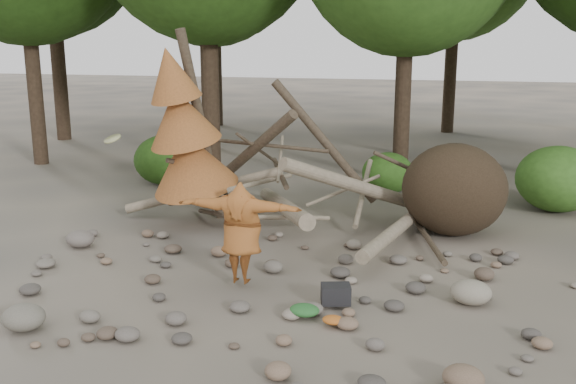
# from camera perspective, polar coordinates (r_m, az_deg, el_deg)

# --- Properties ---
(ground) EXTENTS (120.00, 120.00, 0.00)m
(ground) POSITION_cam_1_polar(r_m,az_deg,el_deg) (10.56, -0.71, -9.34)
(ground) COLOR #514C44
(ground) RESTS_ON ground
(deadfall_pile) EXTENTS (8.55, 5.24, 3.30)m
(deadfall_pile) POSITION_cam_1_polar(r_m,az_deg,el_deg) (13.97, 12.16, 0.13)
(deadfall_pile) COLOR #332619
(deadfall_pile) RESTS_ON ground
(dead_conifer) EXTENTS (2.06, 2.16, 4.35)m
(dead_conifer) POSITION_cam_1_polar(r_m,az_deg,el_deg) (14.14, -9.15, 5.21)
(dead_conifer) COLOR #4C3F30
(dead_conifer) RESTS_ON ground
(bush_left) EXTENTS (1.80, 1.80, 1.44)m
(bush_left) POSITION_cam_1_polar(r_m,az_deg,el_deg) (18.78, -10.82, 2.83)
(bush_left) COLOR #244913
(bush_left) RESTS_ON ground
(bush_mid) EXTENTS (1.40, 1.40, 1.12)m
(bush_mid) POSITION_cam_1_polar(r_m,az_deg,el_deg) (17.62, 8.85, 1.69)
(bush_mid) COLOR #305C1A
(bush_mid) RESTS_ON ground
(bush_right) EXTENTS (2.00, 2.00, 1.60)m
(bush_right) POSITION_cam_1_polar(r_m,az_deg,el_deg) (16.84, 22.89, 1.08)
(bush_right) COLOR #3B6D22
(bush_right) RESTS_ON ground
(frisbee_thrower) EXTENTS (3.28, 0.89, 2.51)m
(frisbee_thrower) POSITION_cam_1_polar(r_m,az_deg,el_deg) (10.73, -4.20, -3.61)
(frisbee_thrower) COLOR #945121
(frisbee_thrower) RESTS_ON ground
(backpack) EXTENTS (0.52, 0.42, 0.30)m
(backpack) POSITION_cam_1_polar(r_m,az_deg,el_deg) (10.18, 4.26, -9.34)
(backpack) COLOR black
(backpack) RESTS_ON ground
(cloth_green) EXTENTS (0.45, 0.38, 0.17)m
(cloth_green) POSITION_cam_1_polar(r_m,az_deg,el_deg) (9.78, 1.47, -10.72)
(cloth_green) COLOR #255D28
(cloth_green) RESTS_ON ground
(cloth_orange) EXTENTS (0.32, 0.26, 0.12)m
(cloth_orange) POSITION_cam_1_polar(r_m,az_deg,el_deg) (9.55, 4.04, -11.55)
(cloth_orange) COLOR #AD581D
(cloth_orange) RESTS_ON ground
(boulder_front_left) EXTENTS (0.63, 0.57, 0.38)m
(boulder_front_left) POSITION_cam_1_polar(r_m,az_deg,el_deg) (10.14, -22.44, -10.25)
(boulder_front_left) COLOR #6C665A
(boulder_front_left) RESTS_ON ground
(boulder_front_right) EXTENTS (0.50, 0.45, 0.30)m
(boulder_front_right) POSITION_cam_1_polar(r_m,az_deg,el_deg) (8.23, 15.33, -15.64)
(boulder_front_right) COLOR brown
(boulder_front_right) RESTS_ON ground
(boulder_mid_right) EXTENTS (0.64, 0.58, 0.39)m
(boulder_mid_right) POSITION_cam_1_polar(r_m,az_deg,el_deg) (10.65, 15.96, -8.56)
(boulder_mid_right) COLOR gray
(boulder_mid_right) RESTS_ON ground
(boulder_mid_left) EXTENTS (0.58, 0.52, 0.35)m
(boulder_mid_left) POSITION_cam_1_polar(r_m,az_deg,el_deg) (13.61, -17.99, -3.97)
(boulder_mid_left) COLOR #696059
(boulder_mid_left) RESTS_ON ground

